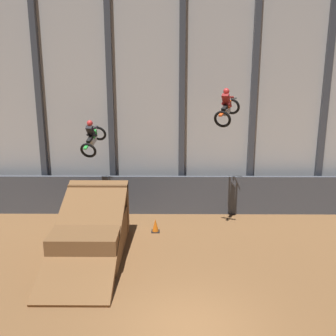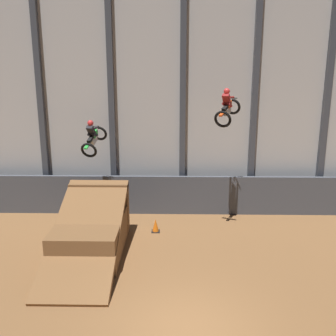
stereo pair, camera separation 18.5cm
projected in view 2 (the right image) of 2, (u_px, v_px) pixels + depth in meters
The scene contains 7 objects.
ground_plane at pixel (187, 330), 10.76m from camera, with size 60.00×60.00×0.00m, color brown.
arena_back_wall at pixel (183, 95), 18.63m from camera, with size 32.00×0.40×11.41m.
lower_barrier at pixel (182, 195), 19.10m from camera, with size 31.36×0.20×1.90m.
dirt_ramp at pixel (92, 230), 15.35m from camera, with size 2.49×5.81×2.41m.
rider_bike_left_air at pixel (93, 137), 17.44m from camera, with size 1.03×1.90×1.67m.
rider_bike_right_air at pixel (227, 108), 16.48m from camera, with size 1.34×1.87×1.63m.
traffic_cone_near_ramp at pixel (156, 226), 17.14m from camera, with size 0.36×0.36×0.58m.
Camera 2 is at (-0.33, -9.31, 7.00)m, focal length 42.00 mm.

